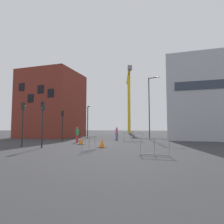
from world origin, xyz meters
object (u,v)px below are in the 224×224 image
object	(u,v)px
pedestrian_walking	(77,134)
traffic_cone_striped	(102,144)
streetlamp_tall	(150,104)
traffic_cone_orange	(81,141)
traffic_light_verge	(23,117)
traffic_light_crosswalk	(42,117)
construction_crane	(129,91)
streetlamp_short	(88,118)
pedestrian_waiting	(117,132)
traffic_light_median	(62,120)

from	to	relation	value
pedestrian_walking	traffic_cone_striped	xyz separation A→B (m)	(4.58, -4.12, -0.71)
streetlamp_tall	traffic_cone_orange	distance (m)	12.27
traffic_light_verge	traffic_light_crosswalk	size ratio (longest dim) A/B	1.02
construction_crane	streetlamp_tall	world-z (taller)	construction_crane
streetlamp_tall	streetlamp_short	bearing A→B (deg)	177.78
pedestrian_waiting	traffic_cone_orange	bearing A→B (deg)	-100.26
traffic_light_crosswalk	traffic_light_median	size ratio (longest dim) A/B	1.02
traffic_cone_orange	traffic_cone_striped	xyz separation A→B (m)	(3.13, -2.24, -0.00)
traffic_light_median	pedestrian_waiting	bearing A→B (deg)	36.94
construction_crane	traffic_cone_striped	distance (m)	47.04
traffic_light_median	pedestrian_walking	size ratio (longest dim) A/B	2.20
streetlamp_tall	construction_crane	bearing A→B (deg)	107.72
pedestrian_waiting	construction_crane	bearing A→B (deg)	99.83
construction_crane	traffic_cone_orange	size ratio (longest dim) A/B	29.14
traffic_light_median	traffic_cone_striped	world-z (taller)	traffic_light_median
traffic_light_verge	traffic_light_median	world-z (taller)	traffic_light_verge
traffic_light_median	pedestrian_waiting	xyz separation A→B (m)	(5.92, 4.45, -1.57)
pedestrian_waiting	traffic_cone_striped	world-z (taller)	pedestrian_waiting
traffic_light_crosswalk	traffic_cone_orange	bearing A→B (deg)	67.72
traffic_light_median	traffic_cone_orange	xyz separation A→B (m)	(4.47, -3.57, -2.29)
pedestrian_walking	traffic_cone_striped	size ratio (longest dim) A/B	2.57
streetlamp_short	pedestrian_walking	bearing A→B (deg)	-73.34
streetlamp_tall	streetlamp_short	distance (m)	10.03
traffic_cone_orange	traffic_cone_striped	world-z (taller)	traffic_cone_orange
traffic_light_verge	pedestrian_waiting	distance (m)	13.08
pedestrian_waiting	traffic_cone_striped	distance (m)	10.42
pedestrian_waiting	traffic_light_median	bearing A→B (deg)	-143.06
construction_crane	traffic_light_median	world-z (taller)	construction_crane
streetlamp_tall	traffic_light_median	xyz separation A→B (m)	(-10.42, -6.05, -2.48)
traffic_light_verge	traffic_cone_orange	distance (m)	5.98
traffic_cone_orange	traffic_cone_striped	distance (m)	3.84
construction_crane	streetlamp_short	distance (m)	33.90
streetlamp_tall	traffic_cone_striped	xyz separation A→B (m)	(-2.82, -11.85, -4.76)
streetlamp_short	traffic_cone_orange	world-z (taller)	streetlamp_short
streetlamp_short	construction_crane	bearing A→B (deg)	91.07
pedestrian_waiting	traffic_cone_orange	distance (m)	8.18
traffic_light_crosswalk	traffic_light_median	bearing A→B (deg)	110.28
streetlamp_tall	traffic_light_verge	xyz separation A→B (m)	(-9.95, -13.37, -2.38)
pedestrian_waiting	traffic_cone_orange	world-z (taller)	pedestrian_waiting
traffic_light_verge	traffic_light_median	bearing A→B (deg)	93.66
construction_crane	pedestrian_walking	bearing A→B (deg)	-85.71
streetlamp_short	traffic_light_crosswalk	distance (m)	14.23
construction_crane	traffic_light_verge	distance (m)	47.28
traffic_light_crosswalk	pedestrian_walking	xyz separation A→B (m)	(0.21, 5.92, -1.62)
traffic_light_verge	pedestrian_walking	xyz separation A→B (m)	(2.55, 5.63, -1.67)
streetlamp_tall	pedestrian_waiting	world-z (taller)	streetlamp_tall
pedestrian_walking	traffic_light_median	bearing A→B (deg)	150.80
traffic_cone_striped	construction_crane	bearing A→B (deg)	99.70
traffic_light_verge	traffic_cone_striped	bearing A→B (deg)	12.01
streetlamp_tall	traffic_light_median	size ratio (longest dim) A/B	2.28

